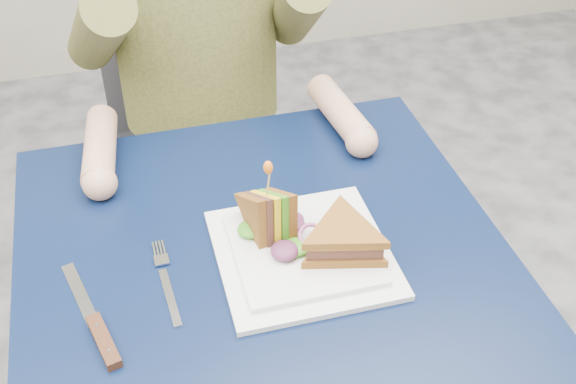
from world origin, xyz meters
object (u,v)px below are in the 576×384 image
object	(u,v)px
chair	(199,117)
sandwich_flat	(343,239)
sandwich_upright	(269,216)
knife	(99,332)
plate	(303,252)
table	(265,289)
fork	(167,284)

from	to	relation	value
chair	sandwich_flat	bearing A→B (deg)	-81.52
chair	sandwich_upright	xyz separation A→B (m)	(0.01, -0.67, 0.24)
knife	plate	bearing A→B (deg)	13.59
knife	sandwich_upright	bearing A→B (deg)	24.00
table	fork	xyz separation A→B (m)	(-0.15, -0.03, 0.08)
chair	plate	world-z (taller)	chair
table	chair	bearing A→B (deg)	90.00
chair	table	bearing A→B (deg)	-90.00
chair	knife	size ratio (longest dim) A/B	4.26
plate	knife	xyz separation A→B (m)	(-0.31, -0.08, -0.00)
plate	sandwich_flat	world-z (taller)	sandwich_flat
sandwich_flat	fork	xyz separation A→B (m)	(-0.26, 0.02, -0.04)
plate	sandwich_upright	bearing A→B (deg)	132.43
plate	fork	size ratio (longest dim) A/B	1.45
table	chair	distance (m)	0.71
sandwich_upright	table	bearing A→B (deg)	-121.97
chair	sandwich_upright	world-z (taller)	chair
sandwich_upright	fork	size ratio (longest dim) A/B	0.75
plate	sandwich_upright	size ratio (longest dim) A/B	1.92
sandwich_flat	sandwich_upright	bearing A→B (deg)	143.94
sandwich_flat	knife	size ratio (longest dim) A/B	0.82
table	plate	distance (m)	0.11
plate	chair	bearing A→B (deg)	94.44
chair	sandwich_flat	size ratio (longest dim) A/B	5.21
chair	sandwich_upright	size ratio (longest dim) A/B	6.88
sandwich_flat	sandwich_upright	size ratio (longest dim) A/B	1.32
sandwich_upright	knife	world-z (taller)	sandwich_upright
plate	fork	xyz separation A→B (m)	(-0.21, -0.01, -0.01)
knife	chair	bearing A→B (deg)	72.16
sandwich_upright	knife	distance (m)	0.30
sandwich_flat	plate	bearing A→B (deg)	155.56
sandwich_flat	sandwich_upright	distance (m)	0.12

